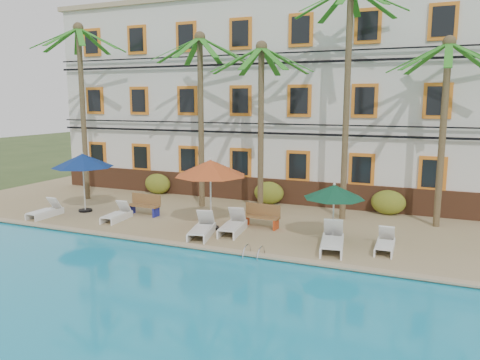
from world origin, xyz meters
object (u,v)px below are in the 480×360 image
at_px(palm_e, 445,105).
at_px(pool_ladder, 254,256).
at_px(palm_a, 82,89).
at_px(umbrella_green, 334,192).
at_px(lounger_e, 332,241).
at_px(lounger_c, 202,229).
at_px(umbrella_red, 210,168).
at_px(lounger_b, 117,214).
at_px(palm_c, 261,104).
at_px(umbrella_blue, 83,161).
at_px(lounger_a, 46,211).
at_px(lounger_f, 385,244).
at_px(palm_d, 348,73).
at_px(lounger_d, 233,225).
at_px(palm_b, 201,96).
at_px(bench_left, 145,204).
at_px(bench_right, 262,216).

distance_m(palm_e, pool_ladder, 9.62).
height_order(palm_a, umbrella_green, palm_a).
bearing_deg(pool_ladder, umbrella_green, 50.17).
bearing_deg(lounger_e, lounger_c, -176.42).
bearing_deg(umbrella_red, lounger_b, -175.67).
height_order(palm_c, pool_ladder, palm_c).
distance_m(palm_c, lounger_c, 6.22).
distance_m(umbrella_blue, lounger_a, 2.70).
relative_size(palm_c, palm_e, 1.01).
xyz_separation_m(lounger_a, lounger_f, (14.16, 0.92, -0.01)).
relative_size(palm_d, lounger_d, 4.89).
bearing_deg(umbrella_green, palm_d, 95.40).
xyz_separation_m(palm_b, bench_left, (-1.55, -2.51, -4.74)).
distance_m(lounger_f, bench_right, 5.02).
relative_size(lounger_e, bench_right, 1.39).
distance_m(lounger_c, lounger_e, 4.84).
bearing_deg(palm_b, lounger_d, -48.12).
bearing_deg(pool_ladder, palm_a, 155.64).
bearing_deg(umbrella_green, palm_a, 168.82).
bearing_deg(pool_ladder, umbrella_red, 139.05).
distance_m(palm_e, lounger_b, 13.94).
xyz_separation_m(lounger_c, lounger_f, (6.49, 0.89, -0.04)).
xyz_separation_m(lounger_a, lounger_c, (7.67, 0.03, 0.04)).
height_order(palm_b, bench_right, palm_b).
height_order(umbrella_blue, lounger_b, umbrella_blue).
distance_m(umbrella_red, umbrella_green, 4.84).
relative_size(palm_c, lounger_f, 4.56).
distance_m(lounger_a, lounger_b, 3.34).
xyz_separation_m(palm_c, lounger_f, (5.72, -3.25, -4.62)).
xyz_separation_m(umbrella_green, bench_right, (-3.06, 0.98, -1.38)).
distance_m(palm_a, lounger_a, 6.58).
xyz_separation_m(lounger_b, bench_left, (0.54, 1.25, 0.22)).
height_order(lounger_d, lounger_f, lounger_d).
relative_size(umbrella_red, lounger_f, 1.73).
height_order(palm_a, palm_e, palm_a).
bearing_deg(lounger_d, palm_b, 131.88).
relative_size(palm_b, palm_c, 1.08).
relative_size(lounger_d, bench_left, 1.32).
distance_m(palm_c, bench_right, 4.94).
distance_m(palm_d, lounger_a, 14.17).
height_order(bench_left, pool_ladder, bench_left).
bearing_deg(lounger_d, palm_e, 29.37).
distance_m(palm_b, umbrella_blue, 6.09).
bearing_deg(palm_e, palm_d, -176.34).
xyz_separation_m(umbrella_green, bench_left, (-8.55, 0.86, -1.38)).
xyz_separation_m(palm_d, lounger_f, (2.16, -3.80, -5.88)).
relative_size(palm_d, umbrella_red, 3.42).
height_order(palm_d, lounger_c, palm_d).
bearing_deg(lounger_b, lounger_e, -2.42).
bearing_deg(umbrella_red, palm_d, 39.46).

